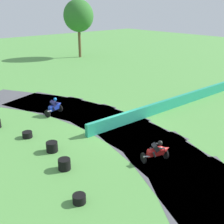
{
  "coord_description": "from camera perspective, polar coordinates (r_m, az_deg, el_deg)",
  "views": [
    {
      "loc": [
        -12.7,
        -13.68,
        8.31
      ],
      "look_at": [
        -0.0,
        0.71,
        0.9
      ],
      "focal_mm": 45.29,
      "sensor_mm": 36.0,
      "label": 1
    }
  ],
  "objects": [
    {
      "name": "ground_plane",
      "position": [
        20.44,
        1.32,
        -2.89
      ],
      "size": [
        120.0,
        120.0,
        0.0
      ],
      "primitive_type": "plane",
      "color": "#569947"
    },
    {
      "name": "track_asphalt",
      "position": [
        19.74,
        -1.32,
        -3.78
      ],
      "size": [
        10.09,
        29.33,
        0.01
      ],
      "color": "#515156",
      "rests_on": "ground"
    },
    {
      "name": "safety_barrier",
      "position": [
        24.16,
        11.69,
        1.67
      ],
      "size": [
        17.09,
        0.87,
        0.9
      ],
      "primitive_type": "cube",
      "rotation": [
        0.0,
        0.0,
        -1.6
      ],
      "color": "#239375",
      "rests_on": "ground"
    },
    {
      "name": "motorcycle_lead_red",
      "position": [
        16.02,
        9.08,
        -7.79
      ],
      "size": [
        1.67,
        1.23,
        1.43
      ],
      "color": "black",
      "rests_on": "ground"
    },
    {
      "name": "motorcycle_chase_blue",
      "position": [
        22.85,
        -11.54,
        1.1
      ],
      "size": [
        1.71,
        1.06,
        1.42
      ],
      "color": "black",
      "rests_on": "ground"
    },
    {
      "name": "tire_stack_near",
      "position": [
        13.18,
        -6.64,
        -17.01
      ],
      "size": [
        0.6,
        0.6,
        0.4
      ],
      "color": "black",
      "rests_on": "ground"
    },
    {
      "name": "tire_stack_mid_a",
      "position": [
        15.49,
        -9.59,
        -10.35
      ],
      "size": [
        0.67,
        0.67,
        0.6
      ],
      "color": "black",
      "rests_on": "ground"
    },
    {
      "name": "tire_stack_mid_b",
      "position": [
        17.36,
        -12.02,
        -6.88
      ],
      "size": [
        0.69,
        0.69,
        0.6
      ],
      "color": "black",
      "rests_on": "ground"
    },
    {
      "name": "tire_stack_far",
      "position": [
        19.53,
        -16.72,
        -4.39
      ],
      "size": [
        0.65,
        0.65,
        0.4
      ],
      "color": "black",
      "rests_on": "ground"
    },
    {
      "name": "tree_far_left",
      "position": [
        47.21,
        -6.78,
        18.7
      ],
      "size": [
        4.73,
        4.73,
        8.96
      ],
      "color": "brown",
      "rests_on": "ground"
    }
  ]
}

